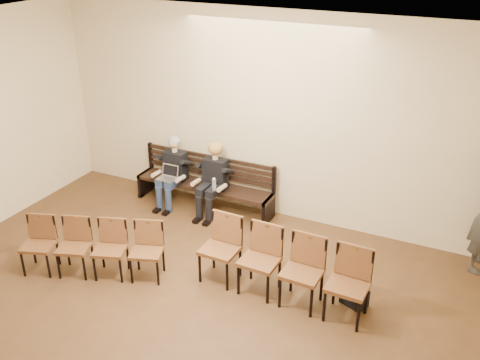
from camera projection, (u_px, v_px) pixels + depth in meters
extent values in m
cube|color=beige|center=(271.00, 118.00, 8.82)|extent=(8.00, 0.02, 3.50)
cube|color=white|center=(19.00, 90.00, 4.00)|extent=(8.00, 10.00, 0.02)
cube|color=black|center=(204.00, 195.00, 9.63)|extent=(2.60, 0.90, 0.45)
cube|color=silver|center=(167.00, 180.00, 9.42)|extent=(0.32, 0.25, 0.23)
cylinder|color=silver|center=(214.00, 191.00, 9.03)|extent=(0.08, 0.08, 0.23)
cube|color=black|center=(354.00, 297.00, 7.16)|extent=(0.39, 0.33, 0.24)
cube|color=brown|center=(92.00, 249.00, 7.67)|extent=(2.08, 1.12, 0.84)
cube|color=brown|center=(280.00, 267.00, 7.15)|extent=(2.37, 0.59, 0.97)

